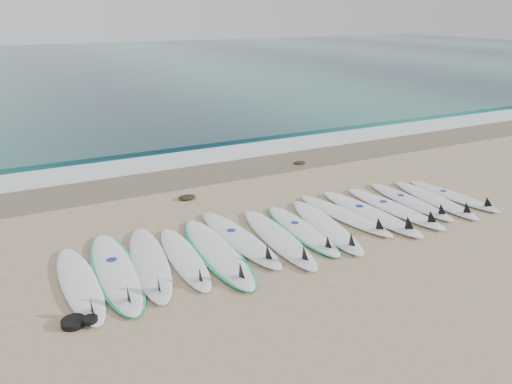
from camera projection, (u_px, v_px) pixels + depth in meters
name	position (u px, v px, depth m)	size (l,w,h in m)	color
ground	(299.00, 231.00, 9.34)	(120.00, 120.00, 0.00)	tan
ocean	(63.00, 67.00, 36.44)	(120.00, 55.00, 0.03)	#1B5654
wet_sand_band	(214.00, 172.00, 12.76)	(120.00, 1.80, 0.01)	#6D6048
foam_band	(194.00, 158.00, 13.92)	(120.00, 1.40, 0.04)	silver
wave_crest	(177.00, 145.00, 15.16)	(120.00, 1.00, 0.10)	#1B5654
surfboard_0	(80.00, 284.00, 7.43)	(0.60, 2.59, 0.33)	white
surfboard_1	(116.00, 271.00, 7.82)	(0.81, 2.92, 0.37)	white
surfboard_2	(150.00, 263.00, 8.05)	(0.95, 2.81, 0.35)	white
surfboard_3	(185.00, 258.00, 8.21)	(0.66, 2.47, 0.31)	white
surfboard_4	(217.00, 252.00, 8.43)	(0.82, 2.92, 0.37)	white
surfboard_5	(240.00, 239.00, 8.89)	(0.72, 2.78, 0.35)	white
surfboard_6	(279.00, 238.00, 8.91)	(0.77, 2.78, 0.35)	white
surfboard_7	(302.00, 230.00, 9.29)	(0.72, 2.54, 0.32)	white
surfboard_8	(327.00, 226.00, 9.41)	(0.94, 2.75, 0.35)	white
surfboard_9	(346.00, 215.00, 9.92)	(0.83, 2.62, 0.33)	white
surfboard_10	(372.00, 213.00, 10.01)	(0.76, 2.87, 0.36)	white
surfboard_11	(395.00, 208.00, 10.28)	(0.72, 2.73, 0.35)	white
surfboard_12	(411.00, 201.00, 10.66)	(0.62, 2.56, 0.33)	white
surfboard_13	(436.00, 200.00, 10.74)	(0.74, 2.59, 0.33)	white
surfboard_14	(454.00, 196.00, 10.97)	(0.67, 2.39, 0.30)	silver
seaweed_near	(187.00, 197.00, 10.93)	(0.39, 0.31, 0.08)	black
seaweed_far	(300.00, 163.00, 13.42)	(0.34, 0.26, 0.07)	black
leash_coil	(77.00, 322.00, 6.55)	(0.46, 0.36, 0.11)	black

